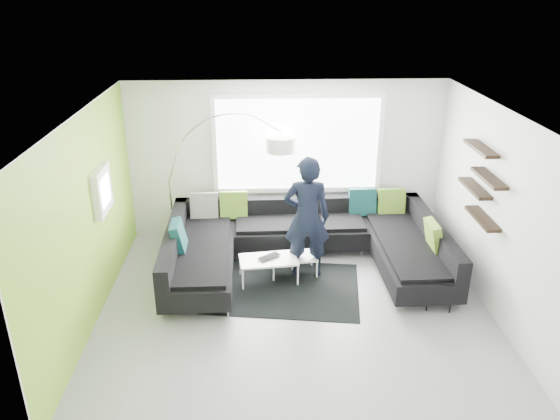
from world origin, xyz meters
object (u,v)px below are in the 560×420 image
object	(u,v)px
sectional_sofa	(305,248)
laptop	(271,258)
side_table	(438,291)
person	(307,217)
arc_lamp	(169,180)
coffee_table	(281,266)

from	to	relation	value
sectional_sofa	laptop	xyz separation A→B (m)	(-0.54, -0.28, -0.02)
side_table	laptop	world-z (taller)	side_table
side_table	laptop	bearing A→B (deg)	160.95
person	laptop	distance (m)	0.83
sectional_sofa	person	distance (m)	0.57
arc_lamp	laptop	bearing A→B (deg)	-31.22
arc_lamp	sectional_sofa	bearing A→B (deg)	-18.41
coffee_table	laptop	distance (m)	0.27
sectional_sofa	laptop	size ratio (longest dim) A/B	10.00
sectional_sofa	person	world-z (taller)	person
coffee_table	person	size ratio (longest dim) A/B	0.59
arc_lamp	person	size ratio (longest dim) A/B	1.20
arc_lamp	laptop	size ratio (longest dim) A/B	5.39
laptop	arc_lamp	bearing A→B (deg)	103.27
arc_lamp	side_table	distance (m)	4.74
sectional_sofa	side_table	size ratio (longest dim) A/B	8.97
coffee_table	laptop	xyz separation A→B (m)	(-0.15, -0.11, 0.20)
sectional_sofa	coffee_table	distance (m)	0.48
sectional_sofa	person	xyz separation A→B (m)	(0.02, -0.07, 0.57)
sectional_sofa	arc_lamp	size ratio (longest dim) A/B	1.86
side_table	sectional_sofa	bearing A→B (deg)	149.01
arc_lamp	laptop	distance (m)	2.37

